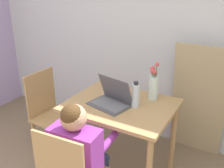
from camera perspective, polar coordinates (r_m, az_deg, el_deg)
The scene contains 8 objects.
wall_back at distance 2.84m, azimuth 9.96°, elevation 11.41°, with size 6.40×0.05×2.50m.
dining_table at distance 2.33m, azimuth 1.95°, elevation -6.85°, with size 0.91×0.72×0.75m.
chair_spare at distance 2.83m, azimuth -13.18°, elevation -6.19°, with size 0.42×0.42×0.89m.
person_seated at distance 1.93m, azimuth -7.14°, elevation -14.07°, with size 0.38×0.44×1.02m.
laptop at distance 2.25m, azimuth -0.04°, elevation -3.13°, with size 0.38×0.31×0.24m.
flower_vase at distance 2.34m, azimuth 9.00°, elevation -0.20°, with size 0.09×0.09×0.34m.
water_bottle at distance 2.19m, azimuth 5.17°, elevation -2.46°, with size 0.07×0.07×0.23m.
cardboard_panel at distance 2.78m, azimuth 18.30°, elevation -3.79°, with size 0.53×0.18×1.21m.
Camera 1 is at (0.94, -0.41, 1.78)m, focal length 42.00 mm.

